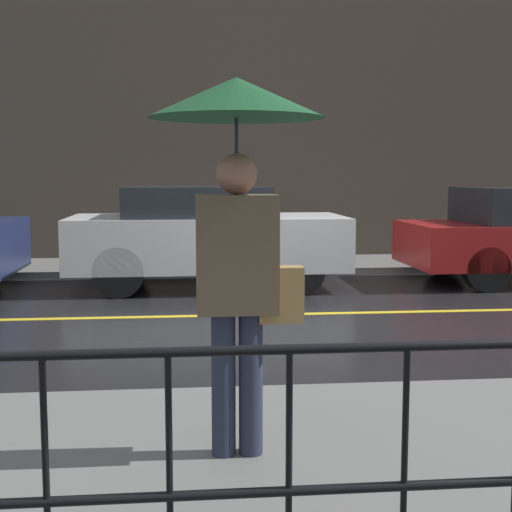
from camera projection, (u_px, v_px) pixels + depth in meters
ground_plane at (287, 314)px, 8.34m from camera, size 80.00×80.00×0.00m
sidewalk_near at (410, 471)px, 3.80m from camera, size 28.00×2.87×0.11m
sidewalk_far at (253, 265)px, 12.39m from camera, size 28.00×1.90×0.11m
lane_marking at (287, 314)px, 8.34m from camera, size 25.20×0.12×0.01m
building_storefront at (248, 128)px, 13.20m from camera, size 28.00×0.30×4.95m
pedestrian at (238, 171)px, 3.72m from camera, size 0.92×0.92×2.02m
car_white at (206, 235)px, 10.27m from camera, size 3.92×1.77×1.46m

